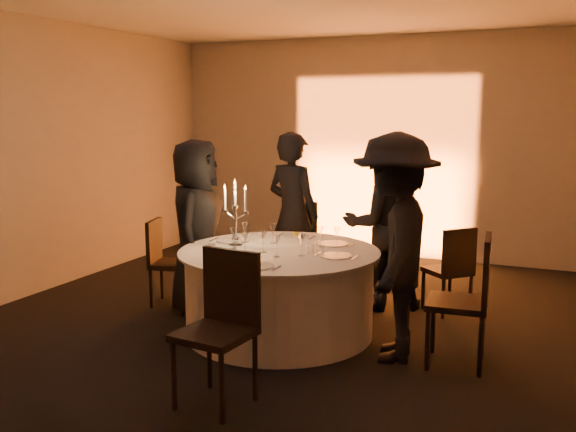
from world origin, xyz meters
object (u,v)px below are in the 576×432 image
at_px(chair_back_left, 305,238).
at_px(chair_front, 222,318).
at_px(banquet_table, 279,292).
at_px(chair_left, 164,257).
at_px(chair_back_right, 452,266).
at_px(candelabra, 235,224).
at_px(guest_back_right, 384,225).
at_px(guest_left, 196,226).
at_px(coffee_cup, 212,246).
at_px(guest_back_left, 293,214).
at_px(guest_right, 394,247).
at_px(chair_right, 469,293).

xyz_separation_m(chair_back_left, chair_front, (0.52, -2.87, 0.02)).
height_order(banquet_table, chair_left, chair_left).
relative_size(banquet_table, chair_left, 2.03).
relative_size(chair_back_right, candelabra, 1.41).
bearing_deg(chair_back_left, guest_back_right, 172.22).
xyz_separation_m(banquet_table, chair_back_left, (-0.34, 1.47, 0.19)).
relative_size(chair_back_left, guest_left, 0.59).
bearing_deg(banquet_table, guest_back_right, 59.74).
relative_size(coffee_cup, candelabra, 0.18).
height_order(chair_front, guest_back_left, guest_back_left).
height_order(chair_front, guest_back_right, guest_back_right).
bearing_deg(chair_back_left, coffee_cup, 93.80).
distance_m(guest_right, coffee_cup, 1.65).
relative_size(guest_back_left, coffee_cup, 16.19).
bearing_deg(chair_front, chair_back_right, 72.71).
bearing_deg(chair_right, chair_back_left, -132.45).
bearing_deg(chair_front, guest_right, 61.06).
height_order(guest_right, candelabra, guest_right).
xyz_separation_m(banquet_table, guest_back_left, (-0.37, 1.21, 0.51)).
xyz_separation_m(chair_back_left, candelabra, (-0.09, -1.49, 0.41)).
bearing_deg(chair_left, coffee_cup, -137.02).
distance_m(chair_back_right, coffee_cup, 2.38).
xyz_separation_m(banquet_table, coffee_cup, (-0.56, -0.21, 0.42)).
xyz_separation_m(banquet_table, chair_front, (0.19, -1.40, 0.21)).
xyz_separation_m(chair_left, guest_back_left, (1.09, 0.85, 0.39)).
xyz_separation_m(guest_back_left, candelabra, (-0.05, -1.23, 0.10)).
bearing_deg(guest_right, chair_back_right, 160.37).
height_order(chair_left, chair_front, chair_front).
relative_size(chair_back_left, guest_back_right, 0.60).
height_order(chair_right, coffee_cup, chair_right).
bearing_deg(candelabra, chair_front, -65.99).
bearing_deg(guest_back_right, coffee_cup, 17.25).
bearing_deg(coffee_cup, chair_front, -57.78).
xyz_separation_m(banquet_table, guest_back_right, (0.66, 1.12, 0.47)).
bearing_deg(guest_right, guest_left, -110.77).
bearing_deg(guest_back_right, chair_back_right, 154.36).
relative_size(chair_back_left, chair_right, 0.97).
bearing_deg(chair_back_right, chair_right, 57.89).
distance_m(guest_right, candelabra, 1.51).
xyz_separation_m(chair_right, guest_right, (-0.59, -0.05, 0.32)).
xyz_separation_m(chair_left, guest_back_right, (2.12, 0.77, 0.36)).
bearing_deg(chair_front, coffee_cup, 129.04).
distance_m(chair_left, chair_back_right, 2.93).
bearing_deg(coffee_cup, guest_left, 133.05).
distance_m(chair_left, chair_back_left, 1.59).
bearing_deg(guest_back_right, chair_back_left, -49.60).
relative_size(chair_front, guest_left, 0.61).
xyz_separation_m(chair_back_right, coffee_cup, (-1.91, -1.39, 0.31)).
bearing_deg(chair_right, guest_back_left, -127.02).
relative_size(chair_right, chair_front, 1.00).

